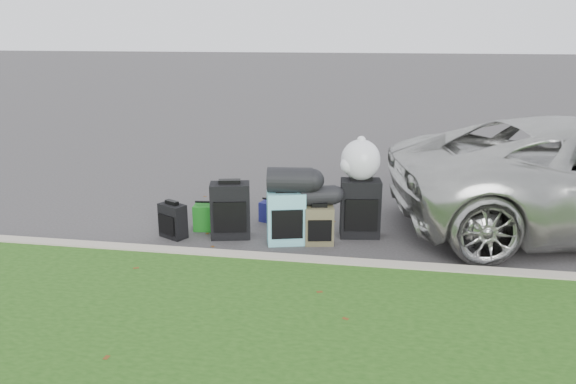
% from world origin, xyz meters
% --- Properties ---
extents(ground, '(120.00, 120.00, 0.00)m').
position_xyz_m(ground, '(0.00, 0.00, 0.00)').
color(ground, '#383535').
rests_on(ground, ground).
extents(curb, '(120.00, 0.18, 0.15)m').
position_xyz_m(curb, '(0.00, -1.00, 0.07)').
color(curb, '#9E937F').
rests_on(curb, ground).
extents(suitcase_small_black, '(0.41, 0.34, 0.44)m').
position_xyz_m(suitcase_small_black, '(-1.53, -0.25, 0.22)').
color(suitcase_small_black, black).
rests_on(suitcase_small_black, ground).
extents(suitcase_large_black_left, '(0.55, 0.40, 0.72)m').
position_xyz_m(suitcase_large_black_left, '(-0.80, -0.11, 0.36)').
color(suitcase_large_black_left, black).
rests_on(suitcase_large_black_left, ground).
extents(suitcase_olive, '(0.39, 0.28, 0.49)m').
position_xyz_m(suitcase_olive, '(0.36, -0.17, 0.24)').
color(suitcase_olive, '#433E28').
rests_on(suitcase_olive, ground).
extents(suitcase_teal, '(0.52, 0.39, 0.67)m').
position_xyz_m(suitcase_teal, '(-0.05, -0.21, 0.33)').
color(suitcase_teal, '#599CA7').
rests_on(suitcase_teal, ground).
extents(suitcase_large_black_right, '(0.54, 0.37, 0.75)m').
position_xyz_m(suitcase_large_black_right, '(0.85, 0.20, 0.38)').
color(suitcase_large_black_right, black).
rests_on(suitcase_large_black_right, ground).
extents(tote_green, '(0.33, 0.27, 0.35)m').
position_xyz_m(tote_green, '(-1.20, 0.10, 0.17)').
color(tote_green, '#166718').
rests_on(tote_green, ground).
extents(tote_navy, '(0.31, 0.28, 0.28)m').
position_xyz_m(tote_navy, '(-0.42, 0.58, 0.14)').
color(tote_navy, navy).
rests_on(tote_navy, ground).
extents(duffel_left, '(0.51, 0.38, 0.25)m').
position_xyz_m(duffel_left, '(0.32, -0.09, 0.61)').
color(duffel_left, black).
rests_on(duffel_left, suitcase_olive).
extents(duffel_right, '(0.58, 0.37, 0.31)m').
position_xyz_m(duffel_right, '(-0.01, -0.20, 0.82)').
color(duffel_right, black).
rests_on(duffel_right, suitcase_teal).
extents(trash_bag, '(0.50, 0.50, 0.50)m').
position_xyz_m(trash_bag, '(0.83, 0.24, 1.01)').
color(trash_bag, silver).
rests_on(trash_bag, suitcase_large_black_right).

